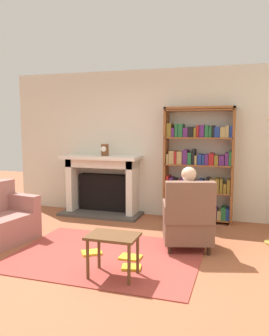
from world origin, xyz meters
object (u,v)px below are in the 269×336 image
bookshelf (198,167)px  fireplace (103,183)px  side_table (113,242)px  seated_reader (187,203)px  armchair_reading (188,220)px  mantel_clock (105,150)px

bookshelf → fireplace: bearing=-178.9°
bookshelf → side_table: size_ratio=3.58×
fireplace → seated_reader: bearing=-36.5°
bookshelf → seated_reader: size_ratio=1.76×
fireplace → seated_reader: 2.27m
bookshelf → armchair_reading: size_ratio=2.07×
bookshelf → side_table: bookshelf is taller
bookshelf → armchair_reading: 1.59m
mantel_clock → seated_reader: size_ratio=0.19×
fireplace → seated_reader: (1.82, -1.35, 0.03)m
side_table → armchair_reading: bearing=58.8°
fireplace → armchair_reading: fireplace is taller
armchair_reading → side_table: 1.28m
armchair_reading → bookshelf: bearing=-103.5°
mantel_clock → seated_reader: bearing=-35.8°
mantel_clock → seated_reader: (1.73, -1.25, -0.61)m
fireplace → armchair_reading: size_ratio=1.57×
seated_reader → bookshelf: bearing=-104.6°
fireplace → bookshelf: size_ratio=0.76×
fireplace → bookshelf: bearing=1.1°
fireplace → side_table: fireplace is taller
mantel_clock → armchair_reading: bearing=-37.7°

